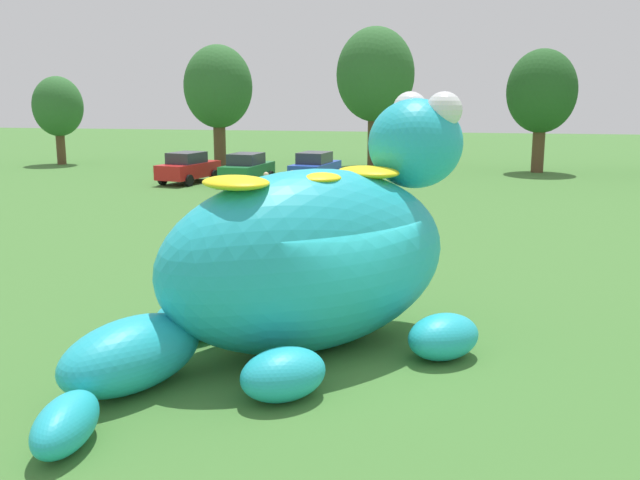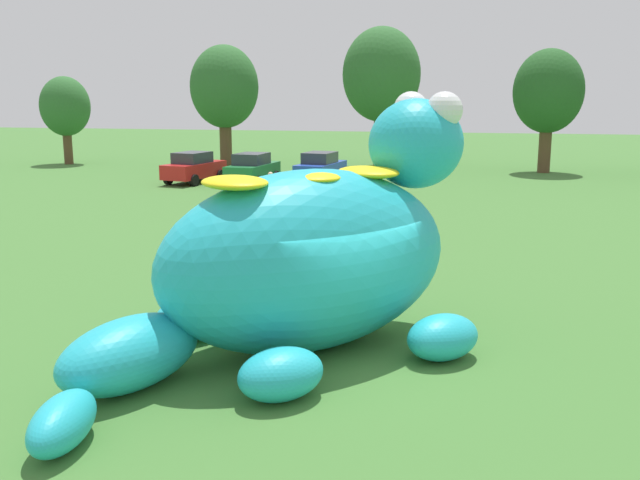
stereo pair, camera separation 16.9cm
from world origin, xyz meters
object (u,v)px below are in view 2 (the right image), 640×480
(car_green, at_px, (252,169))
(car_blue, at_px, (321,168))
(spectator_near_inflatable, at_px, (271,192))
(giant_inflatable_creature, at_px, (309,258))
(car_red, at_px, (194,167))

(car_green, xyz_separation_m, car_blue, (3.49, 1.46, 0.00))
(car_green, height_order, car_blue, same)
(car_green, relative_size, spectator_near_inflatable, 2.48)
(car_blue, bearing_deg, giant_inflatable_creature, -78.30)
(giant_inflatable_creature, relative_size, car_red, 2.08)
(car_green, xyz_separation_m, spectator_near_inflatable, (3.57, -8.75, -0.01))
(car_red, xyz_separation_m, spectator_near_inflatable, (6.99, -8.77, -0.01))
(giant_inflatable_creature, height_order, car_green, giant_inflatable_creature)
(giant_inflatable_creature, relative_size, car_blue, 2.11)
(car_green, bearing_deg, car_blue, 22.66)
(giant_inflatable_creature, relative_size, spectator_near_inflatable, 5.31)
(car_green, relative_size, car_blue, 0.99)
(giant_inflatable_creature, xyz_separation_m, spectator_near_inflatable, (-5.23, 15.40, -0.96))
(spectator_near_inflatable, bearing_deg, giant_inflatable_creature, -71.24)
(car_blue, relative_size, spectator_near_inflatable, 2.52)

